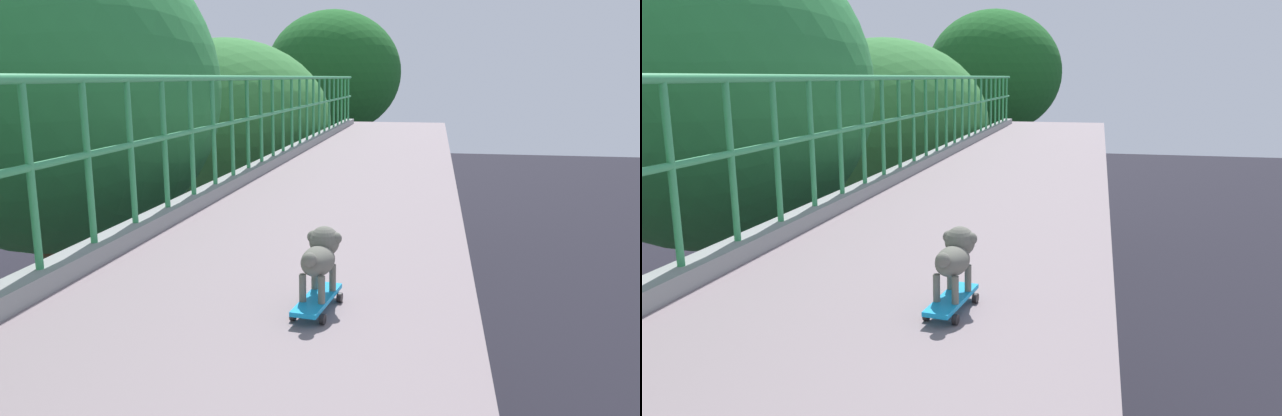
% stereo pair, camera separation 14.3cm
% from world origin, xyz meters
% --- Properties ---
extents(overpass_deck, '(2.48, 28.25, 0.55)m').
position_xyz_m(overpass_deck, '(0.94, -0.00, 6.06)').
color(overpass_deck, gray).
rests_on(overpass_deck, bridge_pier).
extents(car_silver_sixth, '(1.98, 4.38, 1.42)m').
position_xyz_m(car_silver_sixth, '(-8.34, 11.29, 0.66)').
color(car_silver_sixth, '#B1BBB8').
rests_on(car_silver_sixth, ground).
extents(city_bus, '(2.71, 11.90, 3.06)m').
position_xyz_m(city_bus, '(-8.55, 23.20, 1.75)').
color(city_bus, red).
rests_on(city_bus, ground).
extents(roadside_tree_mid, '(4.19, 4.19, 9.45)m').
position_xyz_m(roadside_tree_mid, '(-2.81, 4.62, 7.25)').
color(roadside_tree_mid, '#4C3C23').
rests_on(roadside_tree_mid, ground).
extents(roadside_tree_far, '(4.83, 4.83, 8.39)m').
position_xyz_m(roadside_tree_far, '(-2.82, 11.22, 6.38)').
color(roadside_tree_far, '#49301F').
rests_on(roadside_tree_far, ground).
extents(roadside_tree_farthest, '(5.87, 5.87, 10.35)m').
position_xyz_m(roadside_tree_farthest, '(-2.51, 24.40, 7.68)').
color(roadside_tree_farthest, brown).
rests_on(roadside_tree_farthest, ground).
extents(toy_skateboard, '(0.22, 0.49, 0.08)m').
position_xyz_m(toy_skateboard, '(1.35, 0.54, 6.39)').
color(toy_skateboard, '#1494D4').
rests_on(toy_skateboard, overpass_deck).
extents(small_dog, '(0.20, 0.40, 0.34)m').
position_xyz_m(small_dog, '(1.36, 0.59, 6.62)').
color(small_dog, '#65655A').
rests_on(small_dog, toy_skateboard).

